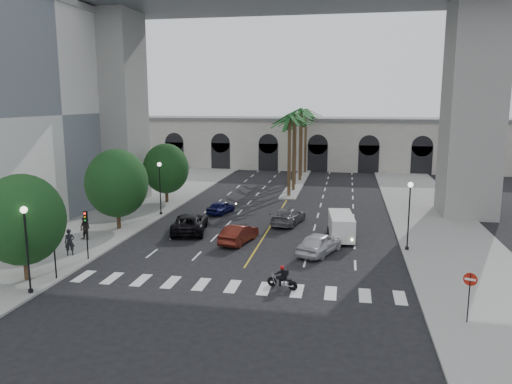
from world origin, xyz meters
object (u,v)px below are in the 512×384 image
pedestrian_a (70,242)px  do_not_enter_sign (470,287)px  car_c (190,223)px  lamp_post_left_far (160,184)px  motorcycle_rider (283,278)px  car_b (239,234)px  traffic_signal_far (86,227)px  cargo_van (341,226)px  car_d (288,216)px  pedestrian_b (85,229)px  lamp_post_right (409,210)px  car_a (319,243)px  lamp_post_left_near (27,242)px  car_e (221,207)px  traffic_signal_near (54,242)px

pedestrian_a → do_not_enter_sign: (26.04, -6.67, 0.91)m
car_c → do_not_enter_sign: do_not_enter_sign is taller
lamp_post_left_far → motorcycle_rider: size_ratio=2.76×
car_b → pedestrian_a: 12.79m
traffic_signal_far → cargo_van: traffic_signal_far is taller
car_d → pedestrian_b: pedestrian_b is taller
lamp_post_left_far → do_not_enter_sign: size_ratio=1.91×
lamp_post_right → pedestrian_b: size_ratio=2.85×
motorcycle_rider → lamp_post_right: bearing=67.6°
lamp_post_left_far → do_not_enter_sign: (24.40, -20.56, -1.19)m
motorcycle_rider → cargo_van: bearing=93.7°
car_a → do_not_enter_sign: (8.14, -10.73, 1.21)m
lamp_post_left_far → lamp_post_right: 24.16m
lamp_post_right → pedestrian_b: bearing=-175.6°
lamp_post_left_near → cargo_van: (17.80, 15.44, -2.05)m
car_c → car_e: car_c is taller
traffic_signal_near → pedestrian_a: size_ratio=1.88×
traffic_signal_near → car_e: 21.30m
car_e → do_not_enter_sign: 29.36m
car_c → pedestrian_a: (-6.46, -8.31, 0.29)m
traffic_signal_far → car_c: (4.71, 8.92, -1.68)m
lamp_post_left_near → car_c: 16.33m
cargo_van → do_not_enter_sign: (6.60, -15.00, 0.86)m
lamp_post_left_near → car_b: lamp_post_left_near is taller
car_c → car_e: bearing=-107.1°
car_e → lamp_post_left_far: bearing=33.9°
lamp_post_right → traffic_signal_near: bearing=-155.2°
lamp_post_right → car_a: size_ratio=1.11×
car_b → car_d: car_d is taller
traffic_signal_near → car_b: traffic_signal_near is taller
pedestrian_b → lamp_post_left_near: bearing=-66.3°
traffic_signal_far → pedestrian_a: bearing=160.7°
cargo_van → lamp_post_left_far: bearing=156.9°
car_c → lamp_post_left_near: bearing=61.9°
traffic_signal_far → car_c: bearing=62.2°
car_a → car_b: 6.77m
car_b → do_not_enter_sign: do_not_enter_sign is taller
traffic_signal_near → car_c: 13.86m
lamp_post_left_near → lamp_post_right: 26.25m
lamp_post_left_near → do_not_enter_sign: 24.43m
car_b → car_c: (-4.91, 2.47, 0.07)m
lamp_post_left_near → motorcycle_rider: 15.20m
traffic_signal_far → motorcycle_rider: (14.42, -2.77, -1.85)m
car_c → traffic_signal_near: bearing=59.2°
lamp_post_right → pedestrian_a: bearing=-166.5°
lamp_post_left_near → car_e: (5.64, 22.98, -2.56)m
cargo_van → car_b: bearing=-168.6°
lamp_post_left_near → motorcycle_rider: bearing=14.4°
car_e → pedestrian_b: pedestrian_b is taller
traffic_signal_far → do_not_enter_sign: (24.30, -6.06, -0.48)m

